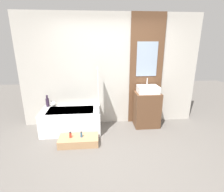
{
  "coord_description": "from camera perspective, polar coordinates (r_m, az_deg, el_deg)",
  "views": [
    {
      "loc": [
        -0.33,
        -2.53,
        1.98
      ],
      "look_at": [
        -0.04,
        0.71,
        0.96
      ],
      "focal_mm": 28.0,
      "sensor_mm": 36.0,
      "label": 1
    }
  ],
  "objects": [
    {
      "name": "vase_round_light",
      "position": [
        4.31,
        -18.59,
        -2.54
      ],
      "size": [
        0.13,
        0.13,
        0.13
      ],
      "primitive_type": "sphere",
      "color": "silver",
      "rests_on": "bathtub"
    },
    {
      "name": "vanity_cabinet",
      "position": [
        4.28,
        11.25,
        -4.3
      ],
      "size": [
        0.59,
        0.45,
        0.84
      ],
      "primitive_type": "cube",
      "color": "brown",
      "rests_on": "ground_plane"
    },
    {
      "name": "ground_plane",
      "position": [
        3.23,
        1.96,
        -20.41
      ],
      "size": [
        12.0,
        12.0,
        0.0
      ],
      "primitive_type": "plane",
      "color": "#605B56"
    },
    {
      "name": "bathtub",
      "position": [
        4.13,
        -13.08,
        -7.7
      ],
      "size": [
        1.3,
        0.7,
        0.51
      ],
      "color": "white",
      "rests_on": "ground_plane"
    },
    {
      "name": "bottle_soap_secondary",
      "position": [
        3.6,
        -9.97,
        -12.34
      ],
      "size": [
        0.04,
        0.04,
        0.11
      ],
      "color": "#2D567A",
      "rests_on": "wooden_step_bench"
    },
    {
      "name": "wooden_step_bench",
      "position": [
        3.67,
        -10.8,
        -14.09
      ],
      "size": [
        0.78,
        0.38,
        0.16
      ],
      "primitive_type": "cube",
      "color": "#A87F56",
      "rests_on": "ground_plane"
    },
    {
      "name": "sink",
      "position": [
        4.13,
        11.66,
        2.14
      ],
      "size": [
        0.48,
        0.37,
        0.32
      ],
      "color": "white",
      "rests_on": "vanity_cabinet"
    },
    {
      "name": "wall_wood_accent",
      "position": [
        4.27,
        11.07,
        8.24
      ],
      "size": [
        0.79,
        0.04,
        2.6
      ],
      "color": "brown",
      "rests_on": "ground_plane"
    },
    {
      "name": "glass_shower_screen",
      "position": [
        3.76,
        -4.59,
        1.95
      ],
      "size": [
        0.01,
        0.5,
        0.94
      ],
      "primitive_type": "cube",
      "color": "silver",
      "rests_on": "bathtub"
    },
    {
      "name": "wall_tiled_back",
      "position": [
        4.18,
        -0.51,
        8.07
      ],
      "size": [
        4.2,
        0.06,
        2.6
      ],
      "primitive_type": "cube",
      "color": "#B7B2A8",
      "rests_on": "ground_plane"
    },
    {
      "name": "bottle_soap_primary",
      "position": [
        3.63,
        -13.44,
        -12.31
      ],
      "size": [
        0.05,
        0.05,
        0.12
      ],
      "color": "red",
      "rests_on": "wooden_step_bench"
    },
    {
      "name": "vase_tall_dark",
      "position": [
        4.35,
        -20.32,
        -1.84
      ],
      "size": [
        0.08,
        0.08,
        0.28
      ],
      "color": "#2D1E33",
      "rests_on": "bathtub"
    }
  ]
}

